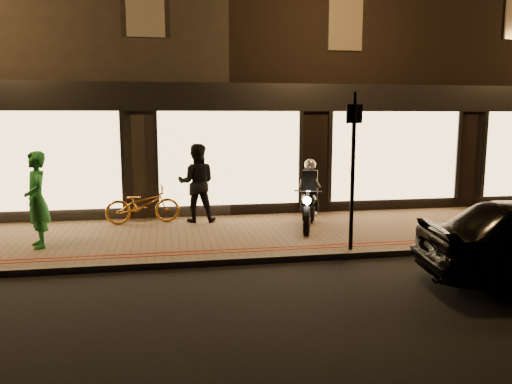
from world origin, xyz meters
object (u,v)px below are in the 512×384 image
(motorcycle, at_px, (309,202))
(person_green, at_px, (37,200))
(sign_post, at_px, (353,163))
(bicycle_gold, at_px, (143,205))

(motorcycle, height_order, person_green, person_green)
(sign_post, relative_size, person_green, 1.59)
(person_green, bearing_deg, sign_post, 54.72)
(sign_post, bearing_deg, motorcycle, 98.36)
(motorcycle, relative_size, person_green, 0.99)
(motorcycle, height_order, sign_post, sign_post)
(motorcycle, relative_size, sign_post, 0.62)
(person_green, bearing_deg, motorcycle, 73.11)
(person_green, bearing_deg, bicycle_gold, 110.92)
(sign_post, relative_size, bicycle_gold, 1.72)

